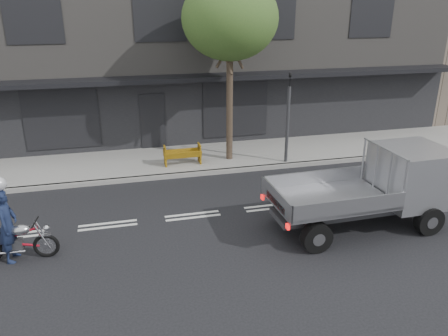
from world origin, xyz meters
TOP-DOWN VIEW (x-y plane):
  - ground at (0.00, 0.00)m, footprint 80.00×80.00m
  - sidewalk at (0.00, 4.70)m, footprint 32.00×3.20m
  - kerb at (0.00, 3.10)m, footprint 32.00×0.20m
  - building_main at (0.00, 11.30)m, footprint 26.00×10.00m
  - street_tree at (2.20, 4.20)m, footprint 3.40×3.40m
  - traffic_light_pole at (4.20, 3.35)m, footprint 0.12×0.12m
  - motorcycle at (-4.46, -1.21)m, footprint 1.91×0.56m
  - rider at (-4.61, -1.21)m, footprint 0.51×0.71m
  - flatbed_ute at (5.40, -1.69)m, footprint 4.93×2.14m
  - construction_barrier at (0.34, 3.81)m, footprint 1.39×0.56m

SIDE VIEW (x-z plane):
  - ground at x=0.00m, z-range 0.00..0.00m
  - sidewalk at x=0.00m, z-range 0.00..0.15m
  - kerb at x=0.00m, z-range 0.00..0.15m
  - motorcycle at x=-4.46m, z-range 0.01..1.00m
  - construction_barrier at x=0.34m, z-range 0.15..0.93m
  - rider at x=-4.61m, z-range 0.00..1.83m
  - flatbed_ute at x=5.40m, z-range 0.16..2.42m
  - traffic_light_pole at x=4.20m, z-range -0.10..3.40m
  - building_main at x=0.00m, z-range 0.00..8.00m
  - street_tree at x=2.20m, z-range 1.90..8.65m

